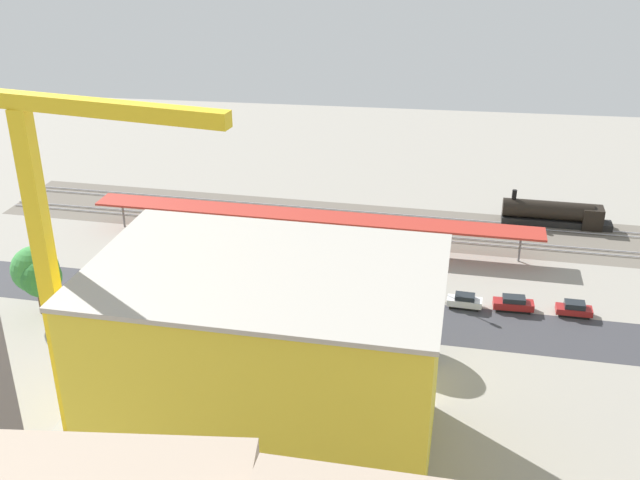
% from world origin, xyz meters
% --- Properties ---
extents(ground_plane, '(177.02, 177.02, 0.00)m').
position_xyz_m(ground_plane, '(0.00, 0.00, 0.00)').
color(ground_plane, gray).
rests_on(ground_plane, ground).
extents(rail_bed, '(111.34, 21.56, 0.01)m').
position_xyz_m(rail_bed, '(0.00, -21.94, 0.00)').
color(rail_bed, '#665E54').
rests_on(rail_bed, ground).
extents(street_asphalt, '(110.98, 15.70, 0.01)m').
position_xyz_m(street_asphalt, '(0.00, 4.91, 0.00)').
color(street_asphalt, '#38383D').
rests_on(street_asphalt, ground).
extents(track_rails, '(110.44, 15.15, 0.12)m').
position_xyz_m(track_rails, '(0.00, -21.94, 0.18)').
color(track_rails, '#9E9EA8').
rests_on(track_rails, ground).
extents(platform_canopy_near, '(63.83, 8.16, 4.35)m').
position_xyz_m(platform_canopy_near, '(6.25, -14.00, 4.15)').
color(platform_canopy_near, '#A82D23').
rests_on(platform_canopy_near, ground).
extents(locomotive, '(16.12, 3.70, 5.13)m').
position_xyz_m(locomotive, '(-29.05, -25.38, 1.80)').
color(locomotive, black).
rests_on(locomotive, ground).
extents(parked_car_0, '(4.26, 2.01, 1.74)m').
position_xyz_m(parked_car_0, '(-27.41, 1.43, 0.76)').
color(parked_car_0, black).
rests_on(parked_car_0, ground).
extents(parked_car_1, '(4.79, 1.84, 1.78)m').
position_xyz_m(parked_car_1, '(-20.41, 1.19, 0.79)').
color(parked_car_1, black).
rests_on(parked_car_1, ground).
extents(parked_car_2, '(4.30, 2.10, 1.71)m').
position_xyz_m(parked_car_2, '(-14.65, 1.33, 0.76)').
color(parked_car_2, black).
rests_on(parked_car_2, ground).
extents(parked_car_3, '(4.10, 2.02, 1.81)m').
position_xyz_m(parked_car_3, '(-7.49, 1.66, 0.80)').
color(parked_car_3, black).
rests_on(parked_car_3, ground).
extents(parked_car_4, '(4.29, 1.96, 1.68)m').
position_xyz_m(parked_car_4, '(-1.26, 1.45, 0.74)').
color(parked_car_4, black).
rests_on(parked_car_4, ground).
extents(parked_car_5, '(4.44, 1.81, 1.71)m').
position_xyz_m(parked_car_5, '(4.86, 1.48, 0.76)').
color(parked_car_5, black).
rests_on(parked_car_5, ground).
extents(parked_car_6, '(4.56, 2.11, 1.73)m').
position_xyz_m(parked_car_6, '(11.59, 1.77, 0.76)').
color(parked_car_6, black).
rests_on(parked_car_6, ground).
extents(parked_car_7, '(4.20, 1.98, 1.67)m').
position_xyz_m(parked_car_7, '(17.84, 1.38, 0.73)').
color(parked_car_7, black).
rests_on(parked_car_7, ground).
extents(construction_building, '(29.12, 19.91, 18.00)m').
position_xyz_m(construction_building, '(3.37, 29.56, 9.00)').
color(construction_building, yellow).
rests_on(construction_building, ground).
extents(construction_roof_slab, '(29.75, 20.55, 0.40)m').
position_xyz_m(construction_roof_slab, '(3.37, 29.56, 18.20)').
color(construction_roof_slab, '#ADA89E').
rests_on(construction_roof_slab, construction_building).
extents(tower_crane, '(22.81, 5.77, 32.60)m').
position_xyz_m(tower_crane, '(20.16, 30.79, 18.90)').
color(tower_crane, gray).
rests_on(tower_crane, ground).
extents(box_truck_0, '(8.70, 2.86, 3.30)m').
position_xyz_m(box_truck_0, '(9.71, 13.44, 1.63)').
color(box_truck_0, black).
rests_on(box_truck_0, ground).
extents(box_truck_1, '(10.28, 2.66, 3.14)m').
position_xyz_m(box_truck_1, '(-5.76, 13.66, 1.55)').
color(box_truck_1, black).
rests_on(box_truck_1, ground).
extents(street_tree_0, '(6.38, 6.38, 9.20)m').
position_xyz_m(street_tree_0, '(-5.46, 10.51, 6.00)').
color(street_tree_0, brown).
rests_on(street_tree_0, ground).
extents(street_tree_1, '(5.48, 5.48, 8.59)m').
position_xyz_m(street_tree_1, '(35.17, 9.71, 5.82)').
color(street_tree_1, brown).
rests_on(street_tree_1, ground).
extents(street_tree_2, '(4.66, 4.66, 7.79)m').
position_xyz_m(street_tree_2, '(33.93, 10.79, 5.44)').
color(street_tree_2, brown).
rests_on(street_tree_2, ground).
extents(traffic_light, '(0.50, 0.36, 6.36)m').
position_xyz_m(traffic_light, '(-11.96, 0.27, 4.24)').
color(traffic_light, '#333333').
rests_on(traffic_light, ground).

